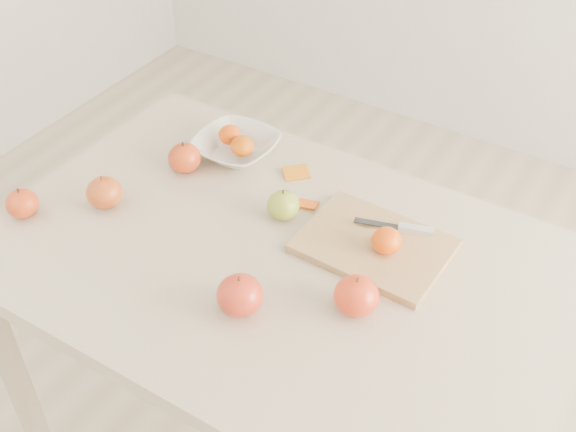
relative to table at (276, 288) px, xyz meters
The scene contains 15 objects.
table is the anchor object (origin of this frame).
cutting_board 0.23m from the table, 37.01° to the left, with size 0.30×0.22×0.02m, color tan.
board_tangerine 0.27m from the table, 30.41° to the left, with size 0.06×0.06×0.05m, color #E54108.
fruit_bowl 0.39m from the table, 137.48° to the left, with size 0.20×0.20×0.05m, color white.
bowl_tangerine_near 0.42m from the table, 138.86° to the left, with size 0.06×0.06×0.05m, color #DF5107.
bowl_tangerine_far 0.37m from the table, 135.92° to the left, with size 0.06×0.06×0.05m, color #D45307.
orange_peel_a 0.30m from the table, 112.41° to the left, with size 0.06×0.04×0.00m, color orange.
orange_peel_b 0.20m from the table, 98.13° to the left, with size 0.04×0.04×0.00m, color #D14D0E.
paring_knife 0.31m from the table, 42.63° to the left, with size 0.17×0.07×0.01m.
apple_green 0.18m from the table, 114.37° to the left, with size 0.07×0.07×0.06m, color #5F8C21.
apple_red_c 0.22m from the table, 80.83° to the right, with size 0.09×0.09×0.08m, color maroon.
apple_red_e 0.26m from the table, 12.77° to the right, with size 0.09×0.09×0.08m, color #A4181A.
apple_red_b 0.44m from the table, behind, with size 0.08×0.08×0.07m, color maroon.
apple_red_d 0.59m from the table, 161.25° to the right, with size 0.07×0.07×0.06m, color #A00E0A.
apple_red_a 0.39m from the table, 158.26° to the left, with size 0.08×0.08×0.07m, color maroon.
Camera 1 is at (0.60, -0.91, 1.78)m, focal length 45.00 mm.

